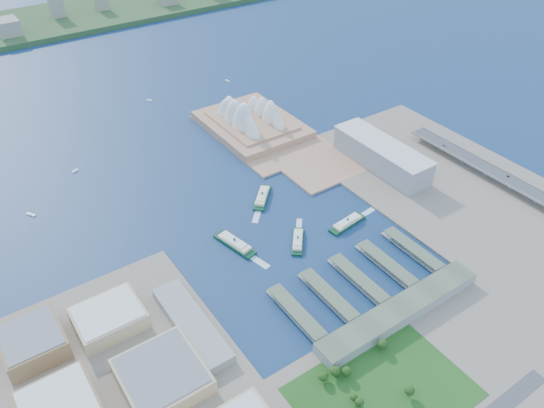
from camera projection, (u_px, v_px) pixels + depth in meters
ground at (306, 250)px, 620.50m from camera, size 3000.00×3000.00×0.00m
south_land at (446, 376)px, 481.55m from camera, size 720.00×180.00×3.00m
east_land at (474, 200)px, 695.22m from camera, size 240.00×500.00×3.00m
peninsula at (260, 132)px, 839.09m from camera, size 135.00×220.00×3.00m
far_shore at (56, 20)px, 1261.07m from camera, size 2200.00×260.00×12.00m
opera_house at (251, 111)px, 832.72m from camera, size 134.00×180.00×58.00m
toaster_building at (382, 155)px, 748.87m from camera, size 45.00×155.00×35.00m
expressway at (511, 184)px, 711.29m from camera, size 26.00×340.00×11.85m
west_buildings at (124, 392)px, 451.52m from camera, size 200.00×280.00×27.00m
ferry_wharves at (358, 280)px, 574.72m from camera, size 184.00×90.00×9.30m
terminal_building at (400, 311)px, 533.11m from camera, size 200.00×28.00×12.00m
park at (384, 387)px, 461.85m from camera, size 150.00×110.00×16.00m
far_skyline at (55, 8)px, 1227.72m from camera, size 1900.00×140.00×55.00m
ferry_a at (235, 242)px, 622.64m from camera, size 27.37×60.83×11.15m
ferry_b at (262, 196)px, 697.06m from camera, size 49.03×49.46×10.50m
ferry_c at (298, 239)px, 627.69m from camera, size 40.97×45.86×9.30m
ferry_d at (347, 222)px, 653.73m from camera, size 55.34×20.31×10.22m
boat_a at (31, 214)px, 671.77m from camera, size 9.65×12.59×2.48m
boat_b at (75, 171)px, 751.83m from camera, size 9.88×6.49×2.52m
boat_c at (227, 81)px, 996.21m from camera, size 4.51×11.68×2.56m
boat_e at (149, 100)px, 931.04m from camera, size 8.29×10.30×2.50m
car_b at (508, 176)px, 715.09m from camera, size 1.28×3.67×1.21m
car_c at (444, 145)px, 779.45m from camera, size 2.06×5.06×1.47m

